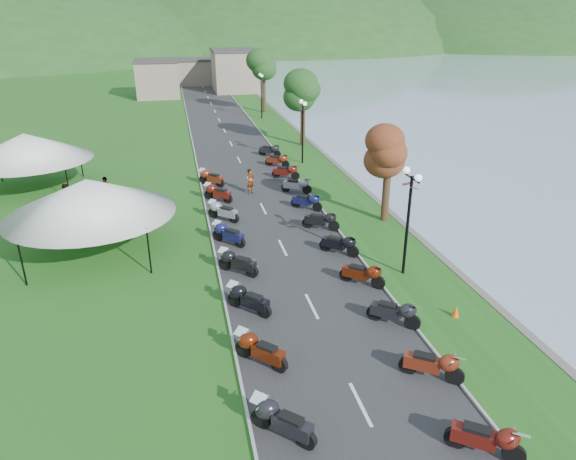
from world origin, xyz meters
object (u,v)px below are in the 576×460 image
pedestrian_a (141,216)px  pedestrian_b (69,214)px  vendor_tent_main (92,218)px  pedestrian_c (78,214)px

pedestrian_a → pedestrian_b: pedestrian_b is taller
vendor_tent_main → pedestrian_b: vendor_tent_main is taller
pedestrian_c → pedestrian_b: bearing=-102.7°
pedestrian_a → pedestrian_c: (-3.82, 1.20, 0.00)m
pedestrian_b → pedestrian_c: (0.52, -0.04, 0.00)m
vendor_tent_main → pedestrian_c: (-1.88, 6.29, -2.00)m
pedestrian_b → pedestrian_c: 0.52m
pedestrian_a → pedestrian_b: size_ratio=0.78×
pedestrian_a → pedestrian_c: pedestrian_c is taller
vendor_tent_main → pedestrian_a: (1.94, 5.09, -2.00)m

